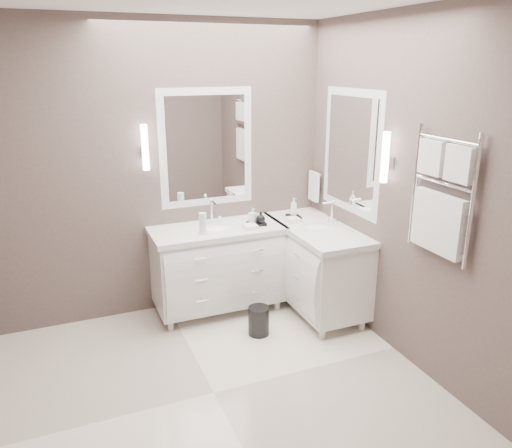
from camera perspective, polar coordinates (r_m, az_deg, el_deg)
name	(u,v)px	position (r m, az deg, el deg)	size (l,w,h in m)	color
floor	(214,393)	(3.88, -4.85, -18.73)	(3.20, 3.00, 0.01)	white
wall_back	(160,173)	(4.67, -10.97, 5.79)	(3.20, 0.01, 2.70)	#544643
wall_front	(325,324)	(1.97, 7.85, -11.20)	(3.20, 0.01, 2.70)	#544643
wall_right	(409,194)	(4.01, 17.05, 3.33)	(0.01, 3.00, 2.70)	#544643
vanity_back	(218,264)	(4.78, -4.36, -4.54)	(1.24, 0.59, 0.97)	white
vanity_right	(315,262)	(4.83, 6.81, -4.36)	(0.59, 1.24, 0.97)	white
mirror_back	(207,148)	(4.73, -5.67, 8.64)	(0.90, 0.02, 1.10)	white
mirror_right	(351,152)	(4.59, 10.81, 8.12)	(0.02, 0.90, 1.10)	white
sconce_back	(145,148)	(4.53, -12.56, 8.44)	(0.06, 0.06, 0.40)	white
sconce_right	(385,158)	(4.08, 14.54, 7.28)	(0.06, 0.06, 0.40)	white
towel_bar_corner	(314,186)	(5.12, 6.64, 4.35)	(0.03, 0.22, 0.30)	white
towel_ladder	(441,202)	(3.67, 20.34, 2.38)	(0.06, 0.58, 0.90)	white
waste_bin	(259,321)	(4.50, 0.31, -10.99)	(0.19, 0.19, 0.26)	black
amenity_tray_back	(256,224)	(4.70, 0.06, 0.05)	(0.17, 0.13, 0.03)	black
amenity_tray_right	(293,216)	(4.94, 4.30, 0.86)	(0.12, 0.15, 0.02)	black
water_bottle	(203,224)	(4.45, -6.09, 0.05)	(0.07, 0.07, 0.20)	silver
soap_bottle_a	(253,215)	(4.69, -0.38, 1.02)	(0.06, 0.06, 0.14)	white
soap_bottle_b	(261,217)	(4.67, 0.54, 0.78)	(0.09, 0.09, 0.11)	black
soap_bottle_c	(294,207)	(4.91, 4.33, 1.98)	(0.07, 0.07, 0.18)	white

